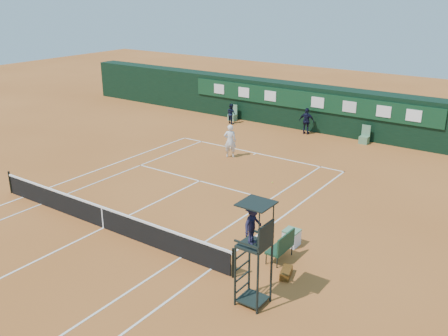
{
  "coord_description": "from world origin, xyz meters",
  "views": [
    {
      "loc": [
        14.56,
        -12.14,
        9.28
      ],
      "look_at": [
        1.8,
        6.0,
        1.2
      ],
      "focal_mm": 40.0,
      "sensor_mm": 36.0,
      "label": 1
    }
  ],
  "objects_px": {
    "player": "(230,141)",
    "player_bench": "(282,246)",
    "tennis_net": "(103,217)",
    "cooler": "(291,238)",
    "umpire_chair": "(254,232)"
  },
  "relations": [
    {
      "from": "umpire_chair",
      "to": "player",
      "type": "bearing_deg",
      "value": 127.31
    },
    {
      "from": "tennis_net",
      "to": "player_bench",
      "type": "height_order",
      "value": "same"
    },
    {
      "from": "player_bench",
      "to": "cooler",
      "type": "bearing_deg",
      "value": 101.83
    },
    {
      "from": "player",
      "to": "cooler",
      "type": "bearing_deg",
      "value": 105.78
    },
    {
      "from": "cooler",
      "to": "player",
      "type": "relative_size",
      "value": 0.33
    },
    {
      "from": "umpire_chair",
      "to": "cooler",
      "type": "xyz_separation_m",
      "value": [
        -0.75,
        3.98,
        -2.13
      ]
    },
    {
      "from": "player_bench",
      "to": "player",
      "type": "height_order",
      "value": "player"
    },
    {
      "from": "player_bench",
      "to": "cooler",
      "type": "xyz_separation_m",
      "value": [
        -0.25,
        1.19,
        -0.27
      ]
    },
    {
      "from": "player",
      "to": "player_bench",
      "type": "bearing_deg",
      "value": 102.35
    },
    {
      "from": "player_bench",
      "to": "umpire_chair",
      "type": "bearing_deg",
      "value": -79.84
    },
    {
      "from": "player_bench",
      "to": "cooler",
      "type": "distance_m",
      "value": 1.25
    },
    {
      "from": "tennis_net",
      "to": "player",
      "type": "bearing_deg",
      "value": 94.84
    },
    {
      "from": "umpire_chair",
      "to": "player",
      "type": "distance_m",
      "value": 14.25
    },
    {
      "from": "tennis_net",
      "to": "player",
      "type": "distance_m",
      "value": 10.46
    },
    {
      "from": "umpire_chair",
      "to": "player_bench",
      "type": "xyz_separation_m",
      "value": [
        -0.5,
        2.79,
        -1.86
      ]
    }
  ]
}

